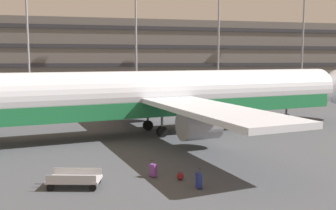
% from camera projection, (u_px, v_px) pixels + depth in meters
% --- Properties ---
extents(ground_plane, '(600.00, 600.00, 0.00)m').
position_uv_depth(ground_plane, '(191.00, 131.00, 34.00)').
color(ground_plane, '#424449').
extents(terminal_structure, '(120.80, 19.83, 14.13)m').
position_uv_depth(terminal_structure, '(123.00, 56.00, 82.56)').
color(terminal_structure, '#605B56').
rests_on(terminal_structure, ground_plane).
extents(airliner, '(40.38, 32.76, 11.30)m').
position_uv_depth(airliner, '(165.00, 96.00, 32.93)').
color(airliner, silver).
rests_on(airliner, ground_plane).
extents(light_mast_left, '(1.80, 0.50, 26.51)m').
position_uv_depth(light_mast_left, '(26.00, 8.00, 64.11)').
color(light_mast_left, gray).
rests_on(light_mast_left, ground_plane).
extents(light_mast_center_left, '(1.80, 0.50, 22.88)m').
position_uv_depth(light_mast_center_left, '(136.00, 21.00, 68.61)').
color(light_mast_center_left, gray).
rests_on(light_mast_center_left, ground_plane).
extents(light_mast_center_right, '(1.80, 0.50, 22.19)m').
position_uv_depth(light_mast_center_right, '(219.00, 25.00, 72.31)').
color(light_mast_center_right, gray).
rests_on(light_mast_center_right, ground_plane).
extents(light_mast_right, '(1.80, 0.50, 23.75)m').
position_uv_depth(light_mast_right, '(303.00, 23.00, 76.37)').
color(light_mast_right, gray).
rests_on(light_mast_right, ground_plane).
extents(suitcase_orange, '(0.43, 0.45, 0.94)m').
position_uv_depth(suitcase_orange, '(153.00, 170.00, 20.74)').
color(suitcase_orange, '#72388C').
rests_on(suitcase_orange, ground_plane).
extents(suitcase_black, '(0.23, 0.45, 1.00)m').
position_uv_depth(suitcase_black, '(199.00, 180.00, 18.91)').
color(suitcase_black, navy).
rests_on(suitcase_black, ground_plane).
extents(backpack_navy, '(0.42, 0.37, 0.46)m').
position_uv_depth(backpack_navy, '(180.00, 176.00, 20.22)').
color(backpack_navy, maroon).
rests_on(backpack_navy, ground_plane).
extents(baggage_cart, '(3.36, 1.92, 0.82)m').
position_uv_depth(baggage_cart, '(74.00, 179.00, 19.02)').
color(baggage_cart, '#B7B7BC').
rests_on(baggage_cart, ground_plane).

